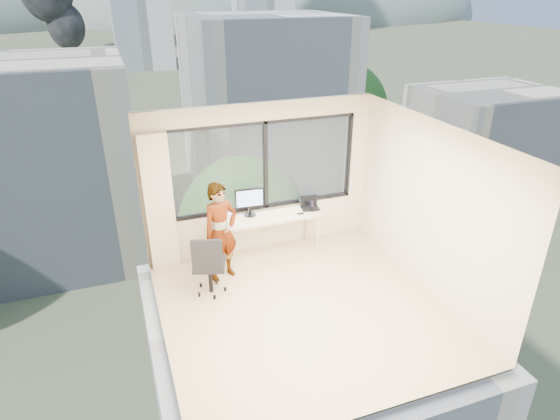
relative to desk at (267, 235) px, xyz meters
name	(u,v)px	position (x,y,z in m)	size (l,w,h in m)	color
floor	(303,308)	(0.00, -1.66, -0.38)	(4.00, 4.00, 0.01)	tan
ceiling	(308,136)	(0.00, -1.66, 2.23)	(4.00, 4.00, 0.01)	white
wall_front	(384,318)	(0.00, -3.66, 0.93)	(4.00, 0.01, 2.60)	beige
wall_left	(154,256)	(-2.00, -1.66, 0.93)	(0.01, 4.00, 2.60)	beige
wall_right	(430,208)	(2.00, -1.66, 0.93)	(0.01, 4.00, 2.60)	beige
window_wall	(263,166)	(0.05, 0.34, 1.15)	(3.30, 0.16, 1.55)	black
curtain	(159,204)	(-1.72, 0.22, 0.77)	(0.45, 0.14, 2.30)	beige
desk	(267,235)	(0.00, 0.00, 0.00)	(1.80, 0.60, 0.75)	#CCB289
chair	(209,262)	(-1.17, -0.78, 0.15)	(0.53, 0.53, 1.04)	black
person	(221,232)	(-0.89, -0.42, 0.43)	(0.59, 0.39, 1.62)	#2D2D33
monitor	(250,202)	(-0.26, 0.11, 0.62)	(0.50, 0.11, 0.50)	black
game_console	(226,213)	(-0.64, 0.26, 0.41)	(0.28, 0.23, 0.07)	white
laptop	(310,204)	(0.80, 0.00, 0.47)	(0.30, 0.32, 0.20)	black
cellphone	(300,214)	(0.56, -0.13, 0.38)	(0.12, 0.05, 0.01)	black
pen_cup	(312,208)	(0.80, -0.09, 0.42)	(0.08, 0.08, 0.10)	black
handbag	(306,199)	(0.80, 0.21, 0.47)	(0.24, 0.12, 0.18)	#0E5451
exterior_ground	(112,69)	(0.00, 118.34, -14.38)	(400.00, 400.00, 0.04)	#515B3D
near_bldg_a	(14,167)	(-9.00, 28.34, -7.38)	(16.00, 12.00, 14.00)	#F1E3C9
near_bldg_b	(266,104)	(12.00, 36.34, -6.38)	(14.00, 13.00, 16.00)	white
near_bldg_c	(485,144)	(30.00, 26.34, -9.38)	(12.00, 10.00, 10.00)	#F1E3C9
far_tower_b	(139,1)	(8.00, 118.34, 0.62)	(13.00, 13.00, 30.00)	silver
far_tower_c	(262,5)	(45.00, 138.34, -1.38)	(15.00, 15.00, 26.00)	silver
hill_b	(257,16)	(100.00, 318.34, -14.38)	(300.00, 220.00, 96.00)	slate
tree_b	(245,248)	(4.00, 16.34, -9.88)	(7.60, 7.60, 9.00)	#194B1B
tree_c	(347,121)	(22.00, 38.34, -9.38)	(8.40, 8.40, 10.00)	#194B1B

